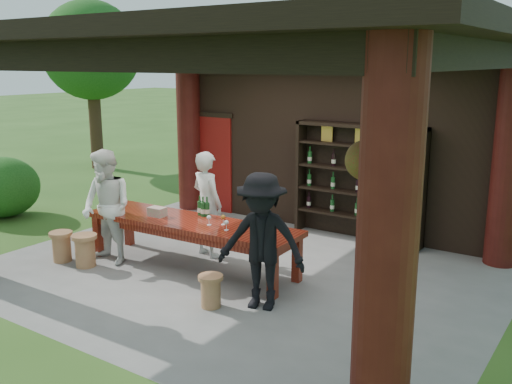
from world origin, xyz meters
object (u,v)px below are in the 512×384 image
Objects in this scene: stool_near_left at (85,250)px; napkin_basket at (157,212)px; stool_far_left at (62,246)px; host at (207,204)px; wine_shelf at (358,182)px; stool_near_right at (211,290)px; guest_woman at (107,207)px; guest_man at (262,242)px; tasting_table at (191,228)px.

stool_near_left is 1.94× the size of napkin_basket.
stool_far_left is 2.38m from host.
wine_shelf reaches higher than stool_near_right.
guest_woman reaches higher than napkin_basket.
guest_man is (0.54, 0.36, 0.65)m from stool_near_right.
host is 1.56m from guest_woman.
wine_shelf is 5.46× the size of stool_near_right.
stool_near_left is at bearing -111.02° from guest_woman.
guest_woman is 6.85× the size of napkin_basket.
guest_woman is at bearing -145.90° from napkin_basket.
tasting_table is at bearing 145.62° from guest_man.
guest_woman is at bearing -156.65° from tasting_table.
host is at bearing -127.65° from wine_shelf.
host is (-0.17, 0.61, 0.22)m from tasting_table.
guest_woman reaches higher than guest_man.
tasting_table is at bearing 31.70° from stool_near_left.
host reaches higher than napkin_basket.
host is at bearing 50.17° from stool_near_left.
host reaches higher than stool_near_left.
tasting_table is 1.54m from stool_near_right.
stool_near_left is at bearing -128.55° from wine_shelf.
guest_man reaches higher than tasting_table.
guest_man reaches higher than stool_near_right.
napkin_basket is (-2.07, -2.84, -0.21)m from wine_shelf.
guest_man is 2.32m from napkin_basket.
guest_man is at bearing 159.82° from host.
guest_man is at bearing 5.00° from stool_far_left.
wine_shelf is 3.80m from stool_near_right.
stool_far_left is at bearing -147.99° from napkin_basket.
guest_man is at bearing 33.21° from stool_near_right.
guest_man is (2.90, -0.07, -0.01)m from guest_woman.
wine_shelf is at bearing 47.33° from stool_far_left.
tasting_table is 2.00× the size of guest_man.
host is at bearing 41.42° from stool_far_left.
wine_shelf is at bearing -114.61° from host.
stool_near_left reaches higher than stool_far_left.
stool_far_left is at bearing -132.67° from wine_shelf.
napkin_basket reaches higher than stool_near_left.
guest_woman is at bearing 60.10° from host.
stool_near_left is 0.50m from stool_far_left.
napkin_basket is at bearing 72.28° from host.
napkin_basket is (-1.72, 0.86, 0.59)m from stool_near_right.
tasting_table is (-1.48, -2.74, -0.39)m from wine_shelf.
stool_near_right is at bearing -161.41° from guest_man.
stool_near_left is 2.00m from host.
wine_shelf reaches higher than host.
wine_shelf is 1.36× the size of host.
stool_near_left is at bearing 177.90° from stool_near_right.
tasting_table is 1.79m from guest_man.
guest_man reaches higher than napkin_basket.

